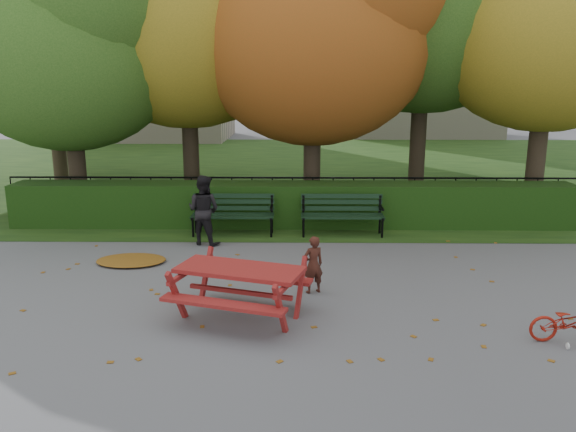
{
  "coord_description": "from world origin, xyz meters",
  "views": [
    {
      "loc": [
        0.08,
        -8.32,
        3.27
      ],
      "look_at": [
        -0.06,
        1.23,
        1.0
      ],
      "focal_mm": 35.0,
      "sensor_mm": 36.0,
      "label": 1
    }
  ],
  "objects_px": {
    "bench_right": "(342,211)",
    "adult": "(204,210)",
    "bench_left": "(233,211)",
    "child": "(313,265)",
    "tree_c": "(328,17)",
    "picnic_table": "(240,279)",
    "tree_e": "(570,4)",
    "tree_a": "(74,29)",
    "bicycle": "(571,322)",
    "tree_g": "(568,12)"
  },
  "relations": [
    {
      "from": "tree_a",
      "to": "child",
      "type": "bearing_deg",
      "value": -44.42
    },
    {
      "from": "adult",
      "to": "bicycle",
      "type": "height_order",
      "value": "adult"
    },
    {
      "from": "bench_right",
      "to": "picnic_table",
      "type": "relative_size",
      "value": 0.86
    },
    {
      "from": "tree_a",
      "to": "bench_left",
      "type": "relative_size",
      "value": 4.16
    },
    {
      "from": "tree_g",
      "to": "bicycle",
      "type": "bearing_deg",
      "value": -112.54
    },
    {
      "from": "tree_a",
      "to": "bench_right",
      "type": "relative_size",
      "value": 4.16
    },
    {
      "from": "tree_e",
      "to": "child",
      "type": "xyz_separation_m",
      "value": [
        -6.16,
        -5.63,
        -4.62
      ]
    },
    {
      "from": "bench_left",
      "to": "picnic_table",
      "type": "bearing_deg",
      "value": -82.58
    },
    {
      "from": "adult",
      "to": "tree_c",
      "type": "bearing_deg",
      "value": -109.3
    },
    {
      "from": "tree_e",
      "to": "adult",
      "type": "bearing_deg",
      "value": -161.01
    },
    {
      "from": "adult",
      "to": "bench_left",
      "type": "bearing_deg",
      "value": -101.14
    },
    {
      "from": "tree_c",
      "to": "bench_right",
      "type": "relative_size",
      "value": 4.44
    },
    {
      "from": "tree_c",
      "to": "adult",
      "type": "relative_size",
      "value": 5.52
    },
    {
      "from": "bench_right",
      "to": "bicycle",
      "type": "height_order",
      "value": "bench_right"
    },
    {
      "from": "bench_right",
      "to": "adult",
      "type": "height_order",
      "value": "adult"
    },
    {
      "from": "tree_c",
      "to": "bench_right",
      "type": "distance_m",
      "value": 4.87
    },
    {
      "from": "bench_left",
      "to": "child",
      "type": "height_order",
      "value": "child"
    },
    {
      "from": "tree_a",
      "to": "bench_left",
      "type": "distance_m",
      "value": 5.89
    },
    {
      "from": "bicycle",
      "to": "tree_c",
      "type": "bearing_deg",
      "value": 22.6
    },
    {
      "from": "bench_right",
      "to": "child",
      "type": "bearing_deg",
      "value": -101.76
    },
    {
      "from": "tree_a",
      "to": "tree_c",
      "type": "xyz_separation_m",
      "value": [
        6.02,
        0.38,
        0.3
      ]
    },
    {
      "from": "bench_left",
      "to": "adult",
      "type": "distance_m",
      "value": 0.97
    },
    {
      "from": "child",
      "to": "tree_c",
      "type": "bearing_deg",
      "value": -118.84
    },
    {
      "from": "tree_e",
      "to": "bicycle",
      "type": "height_order",
      "value": "tree_e"
    },
    {
      "from": "tree_a",
      "to": "child",
      "type": "relative_size",
      "value": 8.01
    },
    {
      "from": "tree_g",
      "to": "bench_left",
      "type": "height_order",
      "value": "tree_g"
    },
    {
      "from": "picnic_table",
      "to": "adult",
      "type": "relative_size",
      "value": 1.45
    },
    {
      "from": "tree_c",
      "to": "bench_left",
      "type": "distance_m",
      "value": 5.31
    },
    {
      "from": "bench_left",
      "to": "bicycle",
      "type": "xyz_separation_m",
      "value": [
        4.93,
        -5.28,
        -0.24
      ]
    },
    {
      "from": "bench_left",
      "to": "tree_g",
      "type": "bearing_deg",
      "value": 32.17
    },
    {
      "from": "bench_right",
      "to": "child",
      "type": "xyz_separation_m",
      "value": [
        -0.74,
        -3.56,
        -0.05
      ]
    },
    {
      "from": "tree_a",
      "to": "tree_e",
      "type": "distance_m",
      "value": 11.73
    },
    {
      "from": "tree_c",
      "to": "picnic_table",
      "type": "bearing_deg",
      "value": -102.73
    },
    {
      "from": "picnic_table",
      "to": "bicycle",
      "type": "height_order",
      "value": "picnic_table"
    },
    {
      "from": "tree_c",
      "to": "bench_left",
      "type": "xyz_separation_m",
      "value": [
        -2.13,
        -2.26,
        -4.3
      ]
    },
    {
      "from": "tree_e",
      "to": "picnic_table",
      "type": "xyz_separation_m",
      "value": [
        -7.23,
        -6.63,
        -4.5
      ]
    },
    {
      "from": "tree_g",
      "to": "adult",
      "type": "xyz_separation_m",
      "value": [
        -10.15,
        -6.86,
        -4.65
      ]
    },
    {
      "from": "tree_e",
      "to": "bicycle",
      "type": "bearing_deg",
      "value": -111.51
    },
    {
      "from": "bench_left",
      "to": "picnic_table",
      "type": "distance_m",
      "value": 4.6
    },
    {
      "from": "tree_a",
      "to": "tree_e",
      "type": "xyz_separation_m",
      "value": [
        11.71,
        0.19,
        0.56
      ]
    },
    {
      "from": "tree_g",
      "to": "adult",
      "type": "relative_size",
      "value": 5.9
    },
    {
      "from": "tree_g",
      "to": "child",
      "type": "relative_size",
      "value": 9.15
    },
    {
      "from": "bicycle",
      "to": "tree_a",
      "type": "bearing_deg",
      "value": 53.2
    },
    {
      "from": "child",
      "to": "tree_e",
      "type": "bearing_deg",
      "value": -161.78
    },
    {
      "from": "tree_e",
      "to": "bicycle",
      "type": "relative_size",
      "value": 7.76
    },
    {
      "from": "child",
      "to": "picnic_table",
      "type": "bearing_deg",
      "value": 19.09
    },
    {
      "from": "tree_g",
      "to": "bench_right",
      "type": "height_order",
      "value": "tree_g"
    },
    {
      "from": "tree_e",
      "to": "adult",
      "type": "distance_m",
      "value": 9.84
    },
    {
      "from": "bench_left",
      "to": "adult",
      "type": "bearing_deg",
      "value": -122.72
    },
    {
      "from": "child",
      "to": "bicycle",
      "type": "xyz_separation_m",
      "value": [
        3.27,
        -1.72,
        -0.19
      ]
    }
  ]
}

